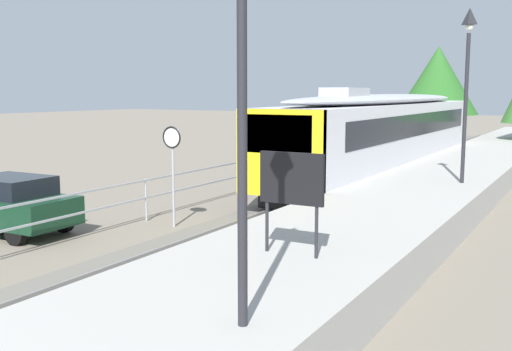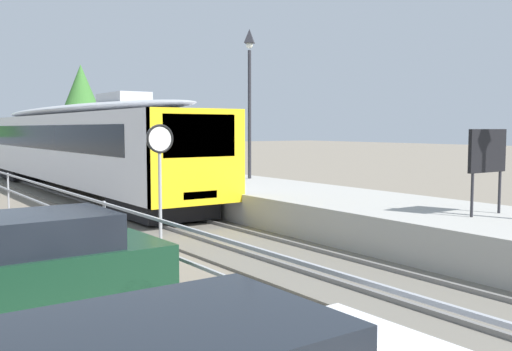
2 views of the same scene
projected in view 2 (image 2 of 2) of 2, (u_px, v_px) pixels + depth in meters
ground_plane at (12, 206)px, 20.18m from camera, size 160.00×160.00×0.00m
track_rails at (96, 200)px, 21.88m from camera, size 3.20×60.00×0.14m
commuter_train at (77, 142)px, 23.47m from camera, size 2.82×20.65×3.74m
station_platform at (174, 184)px, 23.69m from camera, size 3.90×60.00×0.90m
platform_lamp_mid_platform at (249, 75)px, 20.76m from camera, size 0.34×0.34×5.35m
platform_notice_board at (487, 154)px, 12.05m from camera, size 1.20×0.08×1.80m
speed_limit_sign at (160, 157)px, 12.11m from camera, size 0.61×0.10×2.81m
carpark_fence at (104, 218)px, 11.74m from camera, size 0.06×36.06×1.25m
parked_hatchback_dark_green at (24, 268)px, 8.01m from camera, size 4.03×1.84×1.53m
tree_behind_station_far at (81, 103)px, 37.28m from camera, size 3.90×3.90×6.80m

